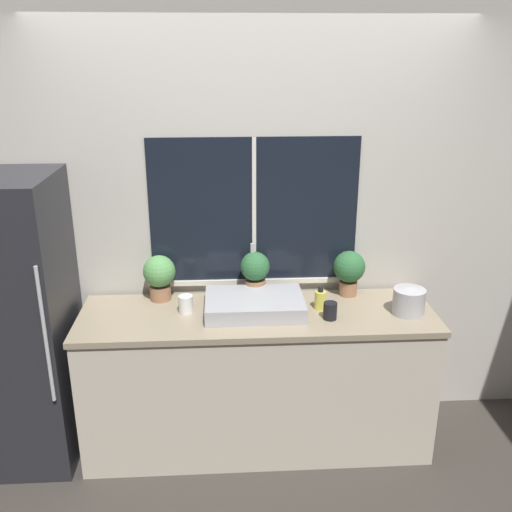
{
  "coord_description": "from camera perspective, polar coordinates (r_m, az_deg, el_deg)",
  "views": [
    {
      "loc": [
        -0.19,
        -2.68,
        2.31
      ],
      "look_at": [
        -0.01,
        0.3,
        1.23
      ],
      "focal_mm": 40.0,
      "sensor_mm": 36.0,
      "label": 1
    }
  ],
  "objects": [
    {
      "name": "ground_plane",
      "position": [
        3.54,
        0.45,
        -20.78
      ],
      "size": [
        14.0,
        14.0,
        0.0
      ],
      "primitive_type": "plane",
      "color": "#38332D"
    },
    {
      "name": "potted_plant_right",
      "position": [
        3.53,
        9.3,
        -1.34
      ],
      "size": [
        0.19,
        0.19,
        0.28
      ],
      "color": "#9E6B4C",
      "rests_on": "counter"
    },
    {
      "name": "soap_bottle",
      "position": [
        3.36,
        6.45,
        -4.36
      ],
      "size": [
        0.07,
        0.07,
        0.14
      ],
      "color": "#DBD14C",
      "rests_on": "counter"
    },
    {
      "name": "wall_right",
      "position": [
        4.82,
        24.0,
        6.71
      ],
      "size": [
        0.06,
        7.0,
        2.7
      ],
      "color": "#BCB7AD",
      "rests_on": "ground_plane"
    },
    {
      "name": "sink",
      "position": [
        3.31,
        -0.16,
        -4.83
      ],
      "size": [
        0.57,
        0.44,
        0.34
      ],
      "color": "#ADADB2",
      "rests_on": "counter"
    },
    {
      "name": "counter",
      "position": [
        3.52,
        0.13,
        -12.16
      ],
      "size": [
        2.06,
        0.62,
        0.88
      ],
      "color": "beige",
      "rests_on": "ground_plane"
    },
    {
      "name": "mug_black",
      "position": [
        3.25,
        7.42,
        -5.46
      ],
      "size": [
        0.08,
        0.08,
        0.1
      ],
      "color": "black",
      "rests_on": "counter"
    },
    {
      "name": "mug_white",
      "position": [
        3.32,
        -7.04,
        -4.79
      ],
      "size": [
        0.08,
        0.08,
        0.1
      ],
      "color": "white",
      "rests_on": "counter"
    },
    {
      "name": "refrigerator",
      "position": [
        3.54,
        -23.39,
        -6.23
      ],
      "size": [
        0.66,
        0.66,
        1.7
      ],
      "color": "#232328",
      "rests_on": "ground_plane"
    },
    {
      "name": "potted_plant_center",
      "position": [
        3.45,
        -0.16,
        -1.6
      ],
      "size": [
        0.18,
        0.18,
        0.29
      ],
      "color": "#9E6B4C",
      "rests_on": "counter"
    },
    {
      "name": "potted_plant_left",
      "position": [
        3.47,
        -9.63,
        -1.87
      ],
      "size": [
        0.19,
        0.19,
        0.28
      ],
      "color": "#9E6B4C",
      "rests_on": "counter"
    },
    {
      "name": "wall_back",
      "position": [
        3.48,
        -0.23,
        3.9
      ],
      "size": [
        8.0,
        0.09,
        2.7
      ],
      "color": "#BCB7AD",
      "rests_on": "ground_plane"
    },
    {
      "name": "kettle",
      "position": [
        3.38,
        15.04,
        -4.32
      ],
      "size": [
        0.18,
        0.18,
        0.17
      ],
      "color": "#B2B2B7",
      "rests_on": "counter"
    }
  ]
}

